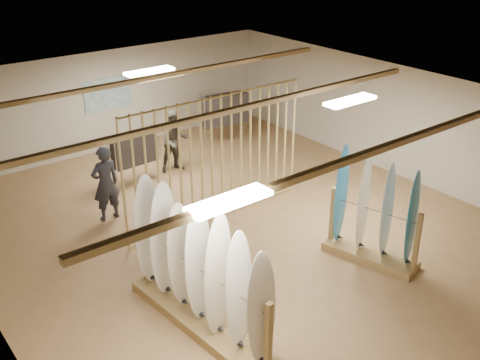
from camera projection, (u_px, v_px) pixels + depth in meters
floor at (240, 231)px, 11.91m from camera, size 12.00×12.00×0.00m
ceiling at (240, 104)px, 10.72m from camera, size 12.00×12.00×0.00m
wall_back at (108, 101)px, 15.61m from camera, size 12.00×0.00×12.00m
wall_right at (397, 121)px, 14.09m from camera, size 0.00×12.00×12.00m
ceiling_slats at (240, 108)px, 10.75m from camera, size 9.50×6.12×0.10m
light_panels at (240, 107)px, 10.75m from camera, size 1.20×0.35×0.06m
bamboo_partition at (217, 159)px, 11.89m from camera, size 4.45×0.05×2.78m
poster at (108, 94)px, 15.51m from camera, size 1.40×0.03×0.90m
rack_left at (200, 288)px, 8.83m from camera, size 0.86×3.20×2.21m
rack_right at (373, 227)px, 10.65m from camera, size 1.03×1.92×2.13m
clothing_rack_a at (135, 149)px, 13.75m from camera, size 1.26×0.38×1.35m
clothing_rack_b at (225, 109)px, 16.18m from camera, size 1.44×0.61×1.56m
shopper_a at (105, 179)px, 12.01m from camera, size 0.72×0.50×1.93m
shopper_b at (175, 137)px, 14.38m from camera, size 0.98×0.81×1.86m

